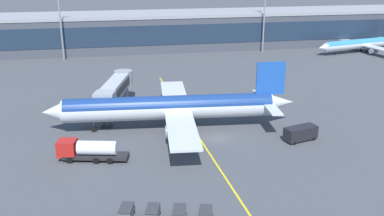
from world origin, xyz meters
name	(u,v)px	position (x,y,z in m)	size (l,w,h in m)	color
ground_plane	(218,138)	(0.00, 0.00, 0.00)	(700.00, 700.00, 0.00)	#47494F
apron_lead_in_line	(198,135)	(-3.19, 2.00, 0.00)	(0.30, 80.00, 0.01)	yellow
terminal_building	(159,31)	(-1.16, 79.69, 6.14)	(216.65, 18.75, 12.25)	#424751
main_airliner	(171,107)	(-7.38, 5.95, 4.17)	(45.68, 36.27, 12.13)	silver
jet_bridge	(116,88)	(-16.93, 16.98, 5.13)	(7.96, 18.74, 6.86)	#B2B7BC
fuel_tanker	(88,150)	(-21.77, -4.58, 1.75)	(11.09, 4.82, 3.25)	#232326
lavatory_truck	(300,133)	(13.62, -3.46, 1.42)	(6.21, 3.79, 2.50)	black
baggage_cart_0	(126,212)	(-16.66, -21.60, 0.78)	(2.17, 2.94, 1.48)	#595B60
baggage_cart_1	(153,213)	(-13.56, -22.38, 0.78)	(2.17, 2.94, 1.48)	#595B60
baggage_cart_2	(179,214)	(-10.45, -23.16, 0.78)	(2.17, 2.94, 1.48)	#B2B7BC
baggage_cart_3	(206,215)	(-7.35, -23.94, 0.78)	(2.17, 2.94, 1.48)	gray
commuter_jet_far	(361,44)	(63.68, 61.53, 2.86)	(34.22, 27.39, 8.73)	silver
apron_light_mast_1	(60,20)	(-31.86, 67.73, 12.18)	(2.80, 0.50, 20.51)	gray
apron_light_mast_2	(265,8)	(31.86, 67.73, 14.47)	(2.80, 0.50, 24.91)	gray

